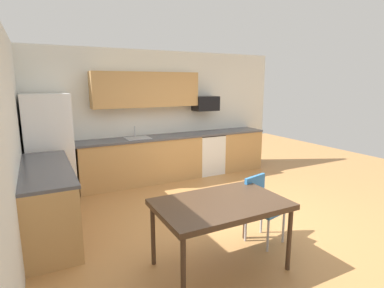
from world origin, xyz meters
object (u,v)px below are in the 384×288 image
dining_table (221,207)px  chair_near_table (261,203)px  refrigerator (50,147)px  oven_range (207,153)px  microwave (206,103)px

dining_table → chair_near_table: 0.86m
refrigerator → chair_near_table: (2.31, -2.90, -0.42)m
oven_range → dining_table: (-1.73, -3.25, 0.26)m
dining_table → refrigerator: bearing=115.6°
microwave → dining_table: (-1.73, -3.35, -0.87)m
refrigerator → oven_range: bearing=1.4°
microwave → chair_near_table: 3.39m
microwave → oven_range: bearing=-90.0°
dining_table → chair_near_table: bearing=18.7°
refrigerator → microwave: (3.25, 0.18, 0.65)m
oven_range → microwave: microwave is taller
microwave → chair_near_table: microwave is taller
refrigerator → microwave: 3.32m
refrigerator → oven_range: (3.25, 0.08, -0.47)m
refrigerator → chair_near_table: refrigerator is taller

